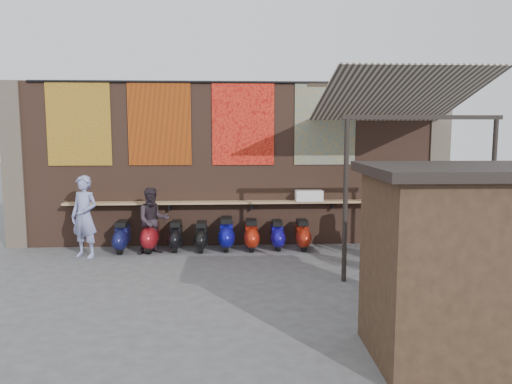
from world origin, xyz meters
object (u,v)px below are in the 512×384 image
scooter_stool_7 (302,235)px  market_stall (462,269)px  scooter_stool_0 (122,237)px  scooter_stool_2 (176,236)px  diner_right (153,221)px  scooter_stool_4 (226,234)px  shelf_box (309,196)px  shopper_navy (392,225)px  shopper_grey (415,236)px  scooter_stool_1 (150,234)px  scooter_stool_5 (251,235)px  diner_left (84,217)px  scooter_stool_3 (201,237)px  scooter_stool_6 (277,235)px  shopper_tan (384,224)px

scooter_stool_7 → market_stall: (1.09, -5.81, 0.81)m
scooter_stool_0 → scooter_stool_2: size_ratio=1.05×
diner_right → scooter_stool_2: bearing=10.5°
scooter_stool_0 → diner_right: diner_right is taller
scooter_stool_4 → market_stall: market_stall is taller
shelf_box → market_stall: size_ratio=0.28×
shopper_navy → shopper_grey: size_ratio=0.88×
scooter_stool_1 → scooter_stool_5: 2.39m
shelf_box → diner_left: size_ratio=0.36×
scooter_stool_4 → market_stall: (2.91, -5.89, 0.77)m
diner_right → shopper_navy: shopper_navy is taller
shopper_grey → diner_left: bearing=0.7°
shelf_box → scooter_stool_3: bearing=-172.5°
scooter_stool_6 → shopper_navy: (2.36, -1.30, 0.46)m
diner_right → shopper_grey: bearing=-44.4°
shopper_tan → shopper_grey: bearing=-113.1°
scooter_stool_3 → shopper_grey: size_ratio=0.39×
scooter_stool_0 → shopper_tan: shopper_tan is taller
market_stall → scooter_stool_5: bearing=112.6°
scooter_stool_0 → diner_right: bearing=-13.9°
scooter_stool_2 → shopper_navy: 4.97m
shopper_tan → scooter_stool_5: bearing=134.8°
scooter_stool_1 → scooter_stool_3: scooter_stool_1 is taller
scooter_stool_5 → scooter_stool_6: size_ratio=1.05×
scooter_stool_0 → shopper_tan: (5.90, -1.03, 0.44)m
scooter_stool_2 → shopper_grey: 5.51m
scooter_stool_4 → market_stall: size_ratio=0.35×
scooter_stool_0 → shopper_navy: 6.16m
scooter_stool_2 → scooter_stool_6: size_ratio=1.02×
scooter_stool_1 → scooter_stool_3: size_ratio=1.18×
scooter_stool_5 → diner_left: 3.83m
scooter_stool_0 → scooter_stool_3: bearing=-0.0°
scooter_stool_5 → scooter_stool_7: size_ratio=1.02×
shelf_box → scooter_stool_6: bearing=-161.9°
shelf_box → scooter_stool_1: bearing=-175.5°
scooter_stool_0 → shopper_grey: 6.57m
scooter_stool_3 → scooter_stool_5: (1.19, 0.04, 0.02)m
shopper_tan → diner_left: bearing=150.1°
scooter_stool_0 → diner_left: (-0.72, -0.41, 0.56)m
shopper_navy → shopper_tan: 0.22m
market_stall → shopper_navy: bearing=82.7°
shelf_box → scooter_stool_5: size_ratio=0.87×
scooter_stool_1 → scooter_stool_0: bearing=-176.1°
scooter_stool_5 → scooter_stool_2: bearing=178.8°
scooter_stool_3 → scooter_stool_5: 1.19m
scooter_stool_1 → scooter_stool_6: scooter_stool_1 is taller
scooter_stool_1 → shopper_grey: (5.29, -2.78, 0.51)m
scooter_stool_3 → shopper_grey: 4.95m
scooter_stool_4 → scooter_stool_5: (0.60, -0.05, -0.03)m
scooter_stool_5 → market_stall: size_ratio=0.33×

